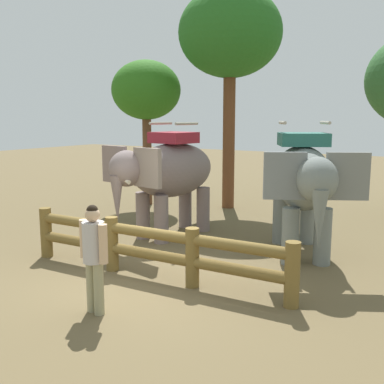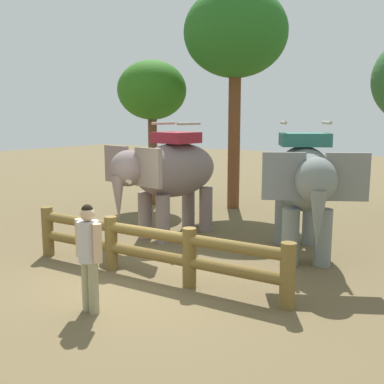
{
  "view_description": "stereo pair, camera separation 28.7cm",
  "coord_description": "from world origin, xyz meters",
  "px_view_note": "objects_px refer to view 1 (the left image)",
  "views": [
    {
      "loc": [
        4.87,
        -6.14,
        2.94
      ],
      "look_at": [
        0.0,
        1.73,
        1.4
      ],
      "focal_mm": 42.6,
      "sensor_mm": 36.0,
      "label": 1
    },
    {
      "loc": [
        5.11,
        -5.98,
        2.94
      ],
      "look_at": [
        0.0,
        1.73,
        1.4
      ],
      "focal_mm": 42.6,
      "sensor_mm": 36.0,
      "label": 2
    }
  ],
  "objects_px": {
    "elephant_near_left": "(168,173)",
    "tree_back_center": "(230,35)",
    "tourist_woman_in_black": "(94,251)",
    "elephant_center": "(303,182)",
    "log_fence": "(150,246)",
    "tree_far_right": "(146,92)"
  },
  "relations": [
    {
      "from": "log_fence",
      "to": "elephant_center",
      "type": "distance_m",
      "value": 3.52
    },
    {
      "from": "elephant_near_left",
      "to": "tree_far_right",
      "type": "xyz_separation_m",
      "value": [
        -2.95,
        3.05,
        2.15
      ]
    },
    {
      "from": "elephant_near_left",
      "to": "tourist_woman_in_black",
      "type": "xyz_separation_m",
      "value": [
        1.64,
        -4.29,
        -0.61
      ]
    },
    {
      "from": "elephant_near_left",
      "to": "tree_far_right",
      "type": "distance_m",
      "value": 4.76
    },
    {
      "from": "tree_back_center",
      "to": "elephant_center",
      "type": "bearing_deg",
      "value": -45.91
    },
    {
      "from": "log_fence",
      "to": "tourist_woman_in_black",
      "type": "bearing_deg",
      "value": -82.9
    },
    {
      "from": "elephant_near_left",
      "to": "tree_back_center",
      "type": "relative_size",
      "value": 0.49
    },
    {
      "from": "elephant_center",
      "to": "tree_far_right",
      "type": "relative_size",
      "value": 0.7
    },
    {
      "from": "log_fence",
      "to": "elephant_center",
      "type": "relative_size",
      "value": 1.67
    },
    {
      "from": "log_fence",
      "to": "elephant_near_left",
      "type": "distance_m",
      "value": 3.15
    },
    {
      "from": "tree_back_center",
      "to": "tree_far_right",
      "type": "distance_m",
      "value": 3.2
    },
    {
      "from": "elephant_center",
      "to": "tree_far_right",
      "type": "bearing_deg",
      "value": 155.16
    },
    {
      "from": "log_fence",
      "to": "elephant_near_left",
      "type": "bearing_deg",
      "value": 118.46
    },
    {
      "from": "elephant_center",
      "to": "tree_back_center",
      "type": "bearing_deg",
      "value": 134.09
    },
    {
      "from": "log_fence",
      "to": "tourist_woman_in_black",
      "type": "height_order",
      "value": "tourist_woman_in_black"
    },
    {
      "from": "log_fence",
      "to": "elephant_near_left",
      "type": "height_order",
      "value": "elephant_near_left"
    },
    {
      "from": "tree_back_center",
      "to": "tree_far_right",
      "type": "bearing_deg",
      "value": -159.88
    },
    {
      "from": "log_fence",
      "to": "tree_far_right",
      "type": "distance_m",
      "value": 7.83
    },
    {
      "from": "tree_far_right",
      "to": "tourist_woman_in_black",
      "type": "bearing_deg",
      "value": -58.01
    },
    {
      "from": "tourist_woman_in_black",
      "to": "tree_back_center",
      "type": "height_order",
      "value": "tree_back_center"
    },
    {
      "from": "tree_far_right",
      "to": "elephant_near_left",
      "type": "bearing_deg",
      "value": -45.98
    },
    {
      "from": "log_fence",
      "to": "tree_back_center",
      "type": "xyz_separation_m",
      "value": [
        -1.82,
        6.63,
        4.8
      ]
    }
  ]
}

